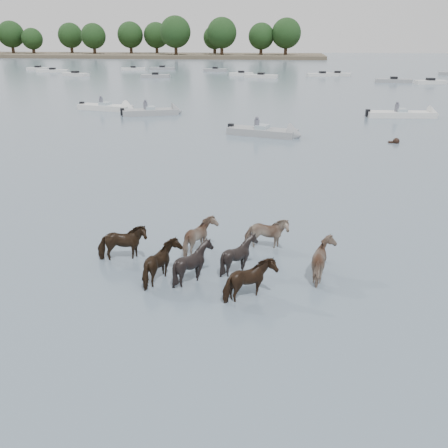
# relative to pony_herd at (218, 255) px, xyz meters

# --- Properties ---
(ground) EXTENTS (400.00, 400.00, 0.00)m
(ground) POSITION_rel_pony_herd_xyz_m (1.80, 0.77, -0.50)
(ground) COLOR slate
(ground) RESTS_ON ground
(shoreline) EXTENTS (160.00, 30.00, 1.00)m
(shoreline) POSITION_rel_pony_herd_xyz_m (-68.20, 150.77, 0.00)
(shoreline) COLOR #4C4233
(shoreline) RESTS_ON ground
(pony_herd) EXTENTS (7.75, 4.47, 1.31)m
(pony_herd) POSITION_rel_pony_herd_xyz_m (0.00, 0.00, 0.00)
(pony_herd) COLOR black
(pony_herd) RESTS_ON ground
(swimming_pony) EXTENTS (0.72, 0.44, 0.44)m
(swimming_pony) POSITION_rel_pony_herd_xyz_m (8.89, 19.87, -0.40)
(swimming_pony) COLOR black
(swimming_pony) RESTS_ON ground
(motorboat_a) EXTENTS (5.54, 3.45, 1.92)m
(motorboat_a) POSITION_rel_pony_herd_xyz_m (-9.72, 29.90, -0.27)
(motorboat_a) COLOR gray
(motorboat_a) RESTS_ON ground
(motorboat_b) EXTENTS (5.53, 3.04, 1.92)m
(motorboat_b) POSITION_rel_pony_herd_xyz_m (0.78, 21.15, -0.27)
(motorboat_b) COLOR gray
(motorboat_b) RESTS_ON ground
(motorboat_c) EXTENTS (6.41, 2.20, 1.92)m
(motorboat_c) POSITION_rel_pony_herd_xyz_m (12.26, 31.24, -0.27)
(motorboat_c) COLOR silver
(motorboat_c) RESTS_ON ground
(motorboat_f) EXTENTS (5.97, 2.84, 1.92)m
(motorboat_f) POSITION_rel_pony_herd_xyz_m (-14.67, 31.76, -0.27)
(motorboat_f) COLOR silver
(motorboat_f) RESTS_ON ground
(distant_flotilla) EXTENTS (105.24, 28.81, 0.93)m
(distant_flotilla) POSITION_rel_pony_herd_xyz_m (1.43, 74.52, -0.24)
(distant_flotilla) COLOR silver
(distant_flotilla) RESTS_ON ground
(treeline) EXTENTS (148.89, 21.18, 12.37)m
(treeline) POSITION_rel_pony_herd_xyz_m (-67.17, 149.20, 6.36)
(treeline) COLOR #382619
(treeline) RESTS_ON ground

